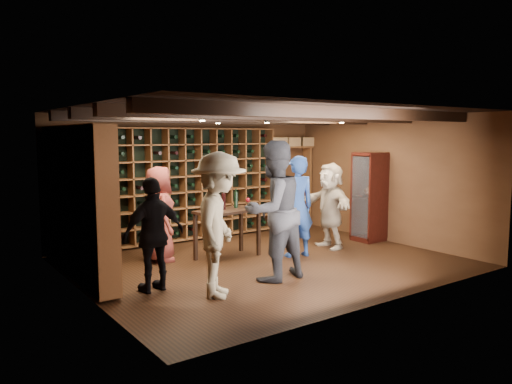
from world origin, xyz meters
TOP-DOWN VIEW (x-y plane):
  - ground at (0.00, 0.00)m, footprint 6.00×6.00m
  - room_shell at (0.00, 0.05)m, footprint 6.00×6.00m
  - wine_rack_back at (-0.52, 2.33)m, footprint 4.65×0.30m
  - wine_rack_left at (-2.83, 0.82)m, footprint 0.30×2.65m
  - crate_shelf at (2.41, 2.32)m, footprint 1.20×0.32m
  - display_cabinet at (2.71, 0.20)m, footprint 0.55×0.50m
  - man_blue_shirt at (0.67, 0.03)m, footprint 0.73×0.56m
  - man_grey_suit at (-0.51, -0.86)m, footprint 1.06×0.86m
  - guest_red_floral at (-1.41, 1.12)m, footprint 0.63×0.86m
  - guest_woman_black at (-2.16, -0.35)m, footprint 0.95×0.48m
  - guest_khaki at (-1.56, -1.06)m, footprint 1.33×1.40m
  - guest_beige at (1.64, 0.20)m, footprint 0.73×1.55m
  - tasting_table at (-0.37, 0.64)m, footprint 1.19×0.70m

SIDE VIEW (x-z plane):
  - ground at x=0.00m, z-range 0.00..0.00m
  - tasting_table at x=-0.37m, z-range 0.19..1.31m
  - guest_woman_black at x=-2.16m, z-range 0.00..1.56m
  - guest_red_floral at x=-1.41m, z-range 0.00..1.61m
  - guest_beige at x=1.64m, z-range 0.00..1.61m
  - display_cabinet at x=2.71m, z-range -0.02..1.73m
  - man_blue_shirt at x=0.67m, z-range 0.00..1.77m
  - guest_khaki at x=-1.56m, z-range 0.00..1.91m
  - man_grey_suit at x=-0.51m, z-range 0.00..2.04m
  - wine_rack_back at x=-0.52m, z-range 0.05..2.25m
  - wine_rack_left at x=-2.83m, z-range 0.05..2.25m
  - crate_shelf at x=2.41m, z-range 0.54..2.60m
  - room_shell at x=0.00m, z-range -0.58..5.42m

